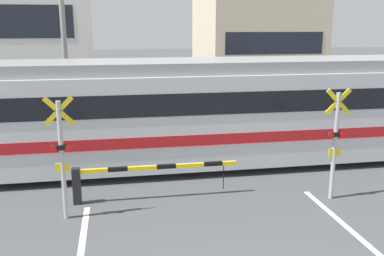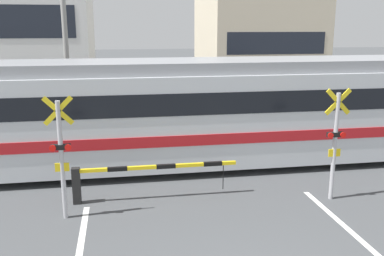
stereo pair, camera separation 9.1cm
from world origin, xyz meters
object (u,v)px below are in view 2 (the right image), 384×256
object	(u,v)px
crossing_barrier_near	(125,175)
crossing_barrier_far	(220,122)
commuter_train	(105,113)
crossing_signal_right	(335,140)
crossing_signal_left	(61,153)

from	to	relation	value
crossing_barrier_near	crossing_barrier_far	bearing A→B (deg)	55.80
commuter_train	crossing_signal_right	xyz separation A→B (m)	(5.86, -3.43, -0.21)
commuter_train	crossing_signal_left	xyz separation A→B (m)	(-0.90, -3.43, -0.21)
crossing_barrier_far	crossing_signal_right	world-z (taller)	crossing_signal_right
commuter_train	crossing_barrier_far	distance (m)	5.53
crossing_barrier_near	crossing_barrier_far	size ratio (longest dim) A/B	1.00
commuter_train	crossing_barrier_near	size ratio (longest dim) A/B	4.85
commuter_train	crossing_signal_right	distance (m)	6.79
commuter_train	crossing_signal_left	world-z (taller)	commuter_train
crossing_barrier_far	crossing_signal_left	distance (m)	8.49
crossing_barrier_far	crossing_barrier_near	bearing A→B (deg)	-124.20
crossing_signal_right	crossing_barrier_near	bearing A→B (deg)	171.23
crossing_barrier_near	crossing_signal_left	world-z (taller)	crossing_signal_left
crossing_barrier_far	crossing_signal_right	distance (m)	6.76
crossing_barrier_near	crossing_barrier_far	world-z (taller)	same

